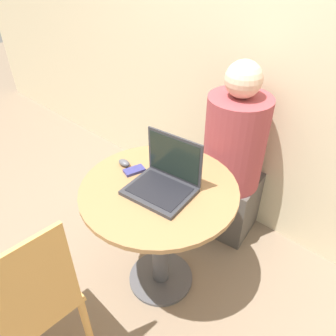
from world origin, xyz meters
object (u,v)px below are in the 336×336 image
(cell_phone, at_px, (134,170))
(laptop, at_px, (165,180))
(person_seated, at_px, (235,168))
(chair_empty, at_px, (29,306))

(cell_phone, bearing_deg, laptop, 1.32)
(laptop, distance_m, person_seated, 0.73)
(laptop, distance_m, chair_empty, 0.81)
(laptop, xyz_separation_m, cell_phone, (-0.21, -0.00, -0.05))
(cell_phone, xyz_separation_m, chair_empty, (0.10, -0.73, -0.27))
(laptop, relative_size, cell_phone, 2.78)
(chair_empty, relative_size, person_seated, 0.76)
(laptop, height_order, person_seated, person_seated)
(cell_phone, height_order, person_seated, person_seated)
(laptop, relative_size, person_seated, 0.27)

